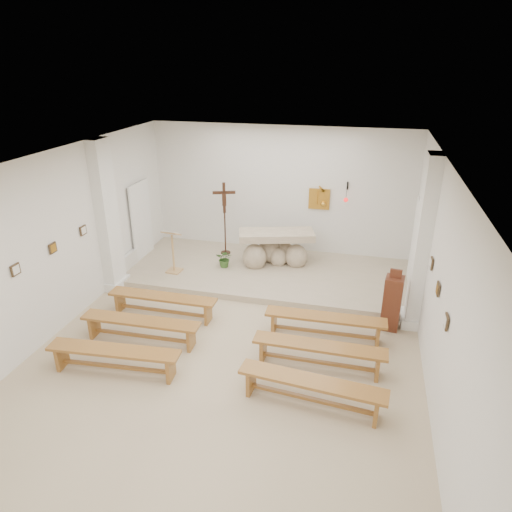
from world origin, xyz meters
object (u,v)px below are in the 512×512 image
(donation_pedestal, at_px, (392,303))
(bench_left_third, at_px, (114,355))
(crucifix_stand, at_px, (225,213))
(bench_left_front, at_px, (163,301))
(altar, at_px, (275,250))
(bench_left_second, at_px, (141,325))
(lectern, at_px, (173,251))
(bench_right_front, at_px, (325,321))
(bench_right_second, at_px, (319,350))
(bench_right_third, at_px, (312,387))

(donation_pedestal, bearing_deg, bench_left_third, -142.58)
(crucifix_stand, relative_size, bench_left_front, 0.85)
(altar, bearing_deg, bench_left_second, -131.17)
(altar, distance_m, bench_left_front, 3.41)
(donation_pedestal, bearing_deg, crucifix_stand, 156.86)
(lectern, relative_size, bench_left_second, 0.49)
(bench_left_second, bearing_deg, bench_right_front, 14.59)
(bench_left_second, bearing_deg, bench_right_second, -1.50)
(bench_left_front, xyz_separation_m, bench_right_second, (3.40, -0.98, 0.00))
(lectern, bearing_deg, bench_left_second, -74.80)
(altar, relative_size, crucifix_stand, 1.02)
(bench_right_second, bearing_deg, lectern, 145.11)
(bench_left_front, bearing_deg, bench_right_third, -30.13)
(donation_pedestal, bearing_deg, bench_right_second, -118.97)
(bench_left_front, height_order, bench_right_front, same)
(crucifix_stand, height_order, bench_left_third, crucifix_stand)
(bench_right_front, bearing_deg, bench_left_second, -165.19)
(donation_pedestal, relative_size, bench_right_front, 0.56)
(bench_left_third, bearing_deg, bench_left_front, 85.51)
(bench_right_front, bearing_deg, bench_left_front, 178.72)
(bench_left_third, distance_m, bench_right_third, 3.40)
(altar, distance_m, bench_left_third, 5.18)
(bench_left_front, xyz_separation_m, bench_left_second, (0.00, -0.98, 0.00))
(donation_pedestal, bearing_deg, altar, 149.82)
(altar, bearing_deg, donation_pedestal, -53.99)
(crucifix_stand, xyz_separation_m, bench_right_second, (3.04, -4.22, -0.92))
(crucifix_stand, xyz_separation_m, bench_left_second, (-0.36, -4.22, -0.92))
(lectern, xyz_separation_m, crucifix_stand, (0.89, 1.44, 0.58))
(bench_left_third, bearing_deg, crucifix_stand, 81.56)
(bench_right_front, distance_m, bench_left_third, 3.92)
(bench_right_second, bearing_deg, bench_right_third, -89.60)
(altar, bearing_deg, lectern, -171.17)
(altar, xyz_separation_m, bench_left_front, (-1.81, -2.89, -0.15))
(bench_right_front, bearing_deg, lectern, 154.10)
(lectern, distance_m, bench_left_front, 1.91)
(lectern, xyz_separation_m, bench_left_second, (0.53, -2.78, -0.34))
(bench_left_second, height_order, bench_right_third, same)
(bench_right_third, bearing_deg, altar, 113.90)
(bench_left_front, distance_m, bench_left_second, 0.98)
(lectern, xyz_separation_m, bench_right_front, (3.93, -1.80, -0.34))
(altar, relative_size, bench_right_third, 0.86)
(bench_right_front, bearing_deg, bench_right_second, -91.28)
(altar, xyz_separation_m, bench_right_third, (1.59, -4.85, -0.15))
(crucifix_stand, relative_size, bench_right_front, 0.84)
(crucifix_stand, distance_m, bench_right_second, 5.29)
(altar, height_order, bench_left_second, altar)
(donation_pedestal, bearing_deg, bench_right_third, -107.41)
(bench_right_front, xyz_separation_m, bench_right_third, (0.00, -1.96, 0.00))
(bench_left_front, height_order, bench_right_third, same)
(lectern, relative_size, bench_left_third, 0.48)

